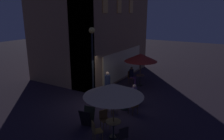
{
  "coord_description": "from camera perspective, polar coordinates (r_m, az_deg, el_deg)",
  "views": [
    {
      "loc": [
        -9.21,
        -6.06,
        5.03
      ],
      "look_at": [
        0.62,
        -0.32,
        1.92
      ],
      "focal_mm": 33.56,
      "sensor_mm": 36.0,
      "label": 1
    }
  ],
  "objects": [
    {
      "name": "cafe_table_2",
      "position": [
        11.32,
        3.38,
        -8.26
      ],
      "size": [
        0.7,
        0.7,
        0.72
      ],
      "color": "black",
      "rests_on": "ground"
    },
    {
      "name": "patron_standing_2",
      "position": [
        12.38,
        -1.21,
        -4.3
      ],
      "size": [
        0.33,
        0.33,
        1.74
      ],
      "rotation": [
        0.0,
        0.0,
        0.04
      ],
      "color": "black",
      "rests_on": "ground"
    },
    {
      "name": "cafe_chair_7",
      "position": [
        11.9,
        6.37,
        -6.96
      ],
      "size": [
        0.49,
        0.49,
        0.92
      ],
      "rotation": [
        0.0,
        0.0,
        2.83
      ],
      "color": "black",
      "rests_on": "ground"
    },
    {
      "name": "cafe_chair_3",
      "position": [
        15.35,
        4.99,
        -1.65
      ],
      "size": [
        0.41,
        0.41,
        0.96
      ],
      "rotation": [
        0.0,
        0.0,
        -1.6
      ],
      "color": "brown",
      "rests_on": "ground"
    },
    {
      "name": "cafe_table_1",
      "position": [
        15.05,
        7.63,
        -2.3
      ],
      "size": [
        0.62,
        0.62,
        0.78
      ],
      "color": "black",
      "rests_on": "ground"
    },
    {
      "name": "cafe_chair_6",
      "position": [
        10.76,
        6.12,
        -9.31
      ],
      "size": [
        0.53,
        0.53,
        0.96
      ],
      "rotation": [
        0.0,
        0.0,
        1.17
      ],
      "color": "#53371B",
      "rests_on": "ground"
    },
    {
      "name": "patron_seated_0",
      "position": [
        15.25,
        5.5,
        -1.23
      ],
      "size": [
        0.31,
        0.52,
        1.28
      ],
      "rotation": [
        0.0,
        0.0,
        -1.6
      ],
      "color": "#5F326C",
      "rests_on": "ground"
    },
    {
      "name": "patron_seated_1",
      "position": [
        11.74,
        5.89,
        -6.49
      ],
      "size": [
        0.51,
        0.4,
        1.23
      ],
      "rotation": [
        0.0,
        0.0,
        2.83
      ],
      "color": "black",
      "rests_on": "ground"
    },
    {
      "name": "cafe_chair_0",
      "position": [
        9.58,
        -2.12,
        -12.85
      ],
      "size": [
        0.54,
        0.54,
        0.85
      ],
      "rotation": [
        0.0,
        0.0,
        -2.11
      ],
      "color": "brown",
      "rests_on": "ground"
    },
    {
      "name": "cafe_chair_5",
      "position": [
        10.85,
        -0.27,
        -8.99
      ],
      "size": [
        0.55,
        0.55,
        0.95
      ],
      "rotation": [
        0.0,
        0.0,
        -0.46
      ],
      "color": "brown",
      "rests_on": "ground"
    },
    {
      "name": "cafe_table_0",
      "position": [
        8.93,
        0.39,
        -15.14
      ],
      "size": [
        0.64,
        0.64,
        0.75
      ],
      "color": "black",
      "rests_on": "ground"
    },
    {
      "name": "ground_plane",
      "position": [
        12.12,
        -2.85,
        -9.25
      ],
      "size": [
        60.0,
        60.0,
        0.0
      ],
      "primitive_type": "plane",
      "color": "#271E2A"
    },
    {
      "name": "cafe_chair_4",
      "position": [
        11.94,
        1.42,
        -6.77
      ],
      "size": [
        0.57,
        0.57,
        0.91
      ],
      "rotation": [
        0.0,
        0.0,
        -2.13
      ],
      "color": "brown",
      "rests_on": "ground"
    },
    {
      "name": "cafe_chair_1",
      "position": [
        8.69,
        -4.53,
        -15.92
      ],
      "size": [
        0.54,
        0.54,
        0.88
      ],
      "rotation": [
        0.0,
        0.0,
        -0.66
      ],
      "color": "brown",
      "rests_on": "ground"
    },
    {
      "name": "cafe_building",
      "position": [
        15.87,
        -4.51,
        10.6
      ],
      "size": [
        8.4,
        6.3,
        7.5
      ],
      "color": "#9F7652",
      "rests_on": "ground"
    },
    {
      "name": "cafe_chair_2",
      "position": [
        8.29,
        2.9,
        -17.32
      ],
      "size": [
        0.53,
        0.53,
        0.93
      ],
      "rotation": [
        0.0,
        0.0,
        0.97
      ],
      "color": "black",
      "rests_on": "ground"
    },
    {
      "name": "street_lamp_near_corner",
      "position": [
        11.53,
        -5.36,
        5.23
      ],
      "size": [
        0.33,
        0.33,
        4.3
      ],
      "color": "black",
      "rests_on": "ground"
    },
    {
      "name": "menu_sandwich_board",
      "position": [
        9.88,
        -6.78,
        -12.59
      ],
      "size": [
        0.71,
        0.65,
        0.83
      ],
      "rotation": [
        0.0,
        0.0,
        0.17
      ],
      "color": "#252A19",
      "rests_on": "ground"
    },
    {
      "name": "patio_umbrella_0",
      "position": [
        8.23,
        0.41,
        -5.42
      ],
      "size": [
        2.41,
        2.41,
        2.38
      ],
      "color": "black",
      "rests_on": "ground"
    },
    {
      "name": "patio_umbrella_1",
      "position": [
        14.67,
        7.83,
        3.4
      ],
      "size": [
        2.31,
        2.31,
        2.32
      ],
      "color": "black",
      "rests_on": "ground"
    }
  ]
}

